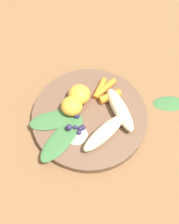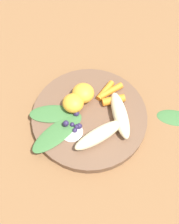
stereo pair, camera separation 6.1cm
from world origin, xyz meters
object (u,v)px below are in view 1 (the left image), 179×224
banana_peeled_right (104,133)px  kale_leaf_stray (170,103)px  bowl (89,116)px  orange_segment_near (72,106)px  banana_peeled_left (120,109)px

banana_peeled_right → kale_leaf_stray: (-0.17, -0.11, -0.04)m
bowl → orange_segment_near: 0.05m
orange_segment_near → bowl: bearing=167.1°
banana_peeled_right → orange_segment_near: 0.10m
banana_peeled_left → kale_leaf_stray: (-0.13, -0.04, -0.04)m
banana_peeled_left → banana_peeled_right: size_ratio=1.00×
banana_peeled_right → orange_segment_near: orange_segment_near is taller
bowl → banana_peeled_right: 0.07m
banana_peeled_right → banana_peeled_left: bearing=13.6°
banana_peeled_left → banana_peeled_right: (0.04, 0.06, 0.00)m
banana_peeled_right → bowl: bearing=76.2°
bowl → orange_segment_near: bearing=-12.9°
banana_peeled_left → orange_segment_near: bearing=63.9°
kale_leaf_stray → banana_peeled_right: bearing=-150.7°
kale_leaf_stray → bowl: bearing=-169.1°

